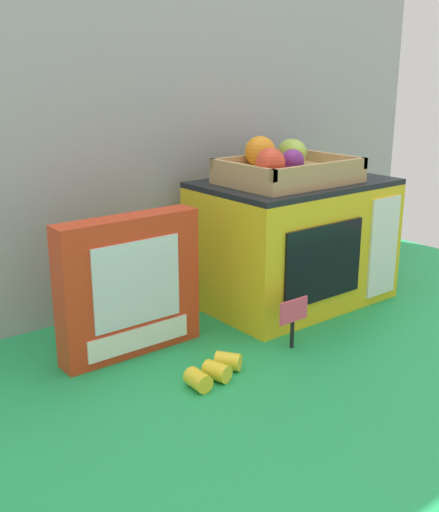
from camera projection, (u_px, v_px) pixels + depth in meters
name	position (u px, v px, depth m)	size (l,w,h in m)	color
ground_plane	(241.00, 326.00, 1.31)	(1.70, 1.70, 0.00)	#219E54
display_back_panel	(168.00, 143.00, 1.40)	(1.61, 0.03, 0.72)	#A0A3A8
toy_microwave	(293.00, 242.00, 1.42)	(0.43, 0.29, 0.28)	yellow
food_groups_crate	(285.00, 168.00, 1.34)	(0.28, 0.20, 0.10)	tan
cookie_set_box	(130.00, 286.00, 1.15)	(0.28, 0.06, 0.27)	red
price_sign	(293.00, 316.00, 1.19)	(0.07, 0.01, 0.10)	black
loose_toy_banana	(215.00, 371.00, 1.08)	(0.13, 0.07, 0.03)	yellow
loose_toy_apple	(382.00, 262.00, 1.64)	(0.06, 0.06, 0.06)	red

